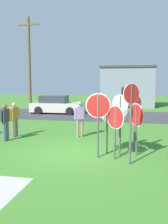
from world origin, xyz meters
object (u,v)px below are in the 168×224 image
Objects in this scene: stop_sign_rear_left at (131,111)px; parked_car_on_street at (56,105)px; stop_sign_center_cluster at (120,115)px; person_in_dark_shirt at (14,117)px; stop_sign_tallest at (107,120)px; stop_sign_leaning_left at (136,120)px; stop_sign_low_front at (135,114)px; utility_pole at (29,64)px; stop_sign_leaning_right at (98,113)px; stop_sign_nearest at (120,117)px; person_on_left at (80,117)px; person_holding_notes at (5,119)px; stop_sign_far_back at (115,123)px.

parked_car_on_street is at bearing 117.87° from stop_sign_rear_left.
stop_sign_center_cluster is at bearing -61.69° from parked_car_on_street.
stop_sign_center_cluster reaches higher than person_in_dark_shirt.
stop_sign_leaning_left is at bearing -3.14° from stop_sign_tallest.
stop_sign_low_front is (-0.05, 0.46, 0.18)m from stop_sign_leaning_left.
stop_sign_leaning_right is at bearing -56.06° from utility_pole.
stop_sign_center_cluster is 0.84× the size of stop_sign_rear_left.
stop_sign_nearest is at bearing 58.27° from stop_sign_leaning_right.
stop_sign_leaning_right is 1.36× the size of person_in_dark_shirt.
stop_sign_tallest is at bearing 176.86° from stop_sign_leaning_left.
person_in_dark_shirt is at bearing -169.34° from person_on_left.
utility_pole is at bearing 126.39° from stop_sign_tallest.
stop_sign_rear_left is (0.88, -1.10, 0.50)m from stop_sign_tallest.
parked_car_on_street is 9.33m from person_on_left.
stop_sign_tallest is 1.12× the size of person_holding_notes.
stop_sign_leaning_left is at bearing 21.88° from stop_sign_leaning_right.
stop_sign_tallest is at bearing -53.61° from utility_pole.
stop_sign_leaning_right reaches higher than parked_car_on_street.
utility_pole reaches higher than stop_sign_nearest.
stop_sign_far_back is at bearing -26.82° from person_in_dark_shirt.
stop_sign_center_cluster is at bearing -17.08° from stop_sign_tallest.
stop_sign_nearest reaches higher than stop_sign_far_back.
stop_sign_far_back is 0.85× the size of stop_sign_low_front.
parked_car_on_street is 2.50× the size of person_on_left.
stop_sign_far_back is (0.35, -0.63, -0.00)m from stop_sign_tallest.
stop_sign_center_cluster is at bearing 112.44° from stop_sign_rear_left.
stop_sign_rear_left is at bearing -24.25° from stop_sign_leaning_right.
stop_sign_low_front is (0.67, 1.04, 0.21)m from stop_sign_far_back.
stop_sign_leaning_left is (6.57, -11.05, 0.62)m from parked_car_on_street.
parked_car_on_street is 2.25× the size of stop_sign_leaning_left.
parked_car_on_street is 1.64× the size of stop_sign_rear_left.
stop_sign_rear_left is (1.14, -0.51, 0.19)m from stop_sign_leaning_right.
stop_sign_tallest is 1.12× the size of person_in_dark_shirt.
stop_sign_leaning_right is at bearing -113.53° from stop_sign_tallest.
stop_sign_leaning_right is at bearing -20.26° from person_holding_notes.
stop_sign_rear_left is at bearing -28.40° from person_in_dark_shirt.
stop_sign_center_cluster reaches higher than parked_car_on_street.
person_holding_notes is at bearing 161.52° from stop_sign_far_back.
stop_sign_far_back is 5.39m from person_holding_notes.
utility_pole is at bearing 106.74° from person_holding_notes.
utility_pole is 13.22m from stop_sign_low_front.
person_in_dark_shirt is (2.77, -8.24, -3.13)m from utility_pole.
stop_sign_leaning_left is 1.14× the size of person_holding_notes.
stop_sign_nearest is 0.87× the size of stop_sign_low_front.
parked_car_on_street is at bearing 120.76° from stop_sign_leaning_left.
utility_pole reaches higher than person_on_left.
stop_sign_rear_left is at bearing -41.26° from stop_sign_far_back.
person_on_left reaches higher than parked_car_on_street.
stop_sign_low_front is 5.83m from person_holding_notes.
parked_car_on_street is (1.99, 0.82, -3.40)m from utility_pole.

